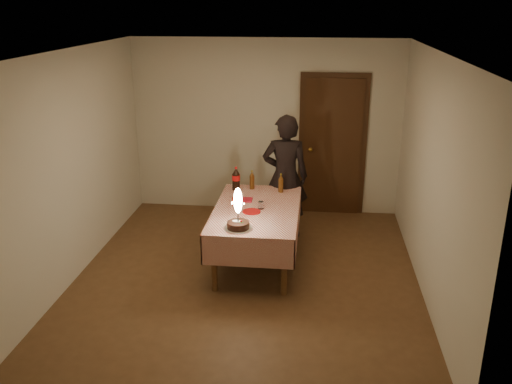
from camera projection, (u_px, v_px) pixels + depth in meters
ground at (247, 277)px, 6.42m from camera, size 4.00×4.50×0.01m
room_shell at (250, 140)px, 5.93m from camera, size 4.04×4.54×2.62m
dining_table at (256, 216)px, 6.57m from camera, size 1.02×1.72×0.72m
birthday_cake at (238, 217)px, 5.92m from camera, size 0.31×0.31×0.47m
red_plate at (252, 211)px, 6.43m from camera, size 0.22×0.22×0.01m
red_cup at (235, 202)px, 6.61m from camera, size 0.08×0.08×0.10m
clear_cup at (261, 205)px, 6.51m from camera, size 0.07×0.07×0.09m
napkin_stack at (246, 200)px, 6.79m from camera, size 0.15×0.15×0.02m
cola_bottle at (236, 179)px, 7.12m from camera, size 0.10×0.10×0.32m
amber_bottle_left at (252, 180)px, 7.18m from camera, size 0.06×0.06×0.25m
amber_bottle_right at (281, 183)px, 7.05m from camera, size 0.06×0.06×0.25m
photographer at (285, 176)px, 7.30m from camera, size 0.64×0.47×1.70m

